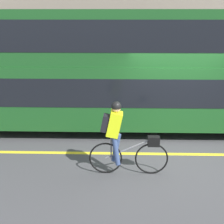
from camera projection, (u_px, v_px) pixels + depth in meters
The scene contains 7 objects.
ground_plane at pixel (176, 153), 8.12m from camera, with size 80.00×80.00×0.00m, color #424244.
road_center_line at pixel (177, 154), 8.06m from camera, with size 50.00×0.14×0.01m, color yellow.
sidewalk_curb at pixel (154, 95), 13.60m from camera, with size 60.00×1.97×0.13m.
building_facade at pixel (154, 20), 13.73m from camera, with size 60.00×0.30×6.34m.
bus at pixel (88, 65), 9.39m from camera, with size 11.95×2.47×3.58m.
cyclist_on_bike at pixel (121, 136), 6.83m from camera, with size 1.78×0.32×1.70m.
trash_bin at pixel (177, 85), 13.33m from camera, with size 0.47×0.47×0.84m.
Camera 1 is at (-1.48, -7.45, 3.49)m, focal length 50.00 mm.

